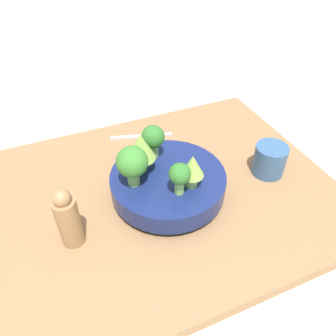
# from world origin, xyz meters

# --- Properties ---
(ground_plane) EXTENTS (6.00, 6.00, 0.00)m
(ground_plane) POSITION_xyz_m (0.00, 0.00, 0.00)
(ground_plane) COLOR beige
(table) EXTENTS (0.87, 0.63, 0.03)m
(table) POSITION_xyz_m (0.00, 0.00, 0.02)
(table) COLOR olive
(table) RESTS_ON ground_plane
(bowl) EXTENTS (0.26, 0.26, 0.06)m
(bowl) POSITION_xyz_m (-0.04, 0.02, 0.07)
(bowl) COLOR navy
(bowl) RESTS_ON table
(broccoli_floret_right) EXTENTS (0.07, 0.07, 0.10)m
(broccoli_floret_right) POSITION_xyz_m (0.04, 0.01, 0.15)
(broccoli_floret_right) COLOR #6BA34C
(broccoli_floret_right) RESTS_ON bowl
(broccoli_floret_front) EXTENTS (0.05, 0.05, 0.08)m
(broccoli_floret_front) POSITION_xyz_m (-0.03, -0.06, 0.14)
(broccoli_floret_front) COLOR #7AB256
(broccoli_floret_front) RESTS_ON bowl
(romanesco_piece_near) EXTENTS (0.06, 0.06, 0.10)m
(romanesco_piece_near) POSITION_xyz_m (0.01, -0.02, 0.16)
(romanesco_piece_near) COLOR #7AB256
(romanesco_piece_near) RESTS_ON bowl
(broccoli_floret_back) EXTENTS (0.05, 0.05, 0.08)m
(broccoli_floret_back) POSITION_xyz_m (-0.04, 0.08, 0.14)
(broccoli_floret_back) COLOR #7AB256
(broccoli_floret_back) RESTS_ON bowl
(romanesco_piece_far) EXTENTS (0.05, 0.05, 0.08)m
(romanesco_piece_far) POSITION_xyz_m (-0.07, 0.07, 0.14)
(romanesco_piece_far) COLOR #7AB256
(romanesco_piece_far) RESTS_ON bowl
(cup) EXTENTS (0.08, 0.08, 0.08)m
(cup) POSITION_xyz_m (-0.30, 0.04, 0.07)
(cup) COLOR #33567F
(cup) RESTS_ON table
(pepper_mill) EXTENTS (0.05, 0.05, 0.14)m
(pepper_mill) POSITION_xyz_m (0.19, 0.06, 0.10)
(pepper_mill) COLOR #997047
(pepper_mill) RESTS_ON table
(fork) EXTENTS (0.17, 0.06, 0.01)m
(fork) POSITION_xyz_m (-0.06, -0.22, 0.03)
(fork) COLOR silver
(fork) RESTS_ON table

